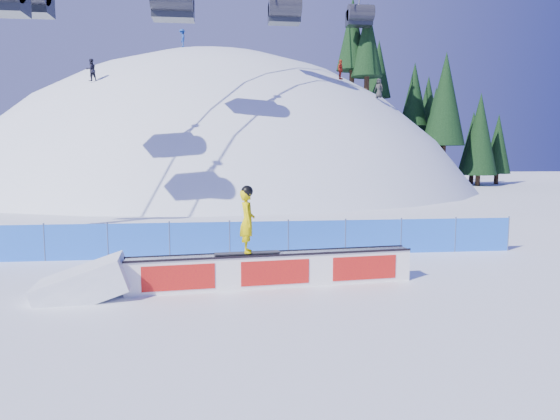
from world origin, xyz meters
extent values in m
plane|color=white|center=(0.00, 0.00, 0.00)|extent=(160.00, 160.00, 0.00)
sphere|color=white|center=(0.00, 42.00, -18.00)|extent=(64.00, 64.00, 64.00)
cylinder|color=#331F14|center=(14.24, 44.46, 11.15)|extent=(0.50, 0.50, 1.40)
cone|color=black|center=(14.24, 44.46, 15.12)|extent=(2.96, 2.96, 6.73)
cylinder|color=#331F14|center=(17.08, 42.19, 9.66)|extent=(0.50, 0.50, 1.40)
cone|color=black|center=(17.08, 42.19, 13.84)|extent=(3.15, 3.15, 7.15)
cylinder|color=#331F14|center=(16.94, 38.13, 9.47)|extent=(0.50, 0.50, 1.40)
cone|color=black|center=(16.94, 38.13, 14.89)|extent=(4.24, 4.24, 9.63)
cylinder|color=#331F14|center=(19.31, 45.53, 7.88)|extent=(0.50, 0.50, 1.40)
cone|color=black|center=(19.31, 45.53, 12.57)|extent=(3.60, 3.60, 8.19)
cylinder|color=#331F14|center=(20.10, 37.81, 7.15)|extent=(0.50, 0.50, 1.40)
cone|color=black|center=(20.10, 37.81, 11.58)|extent=(3.37, 3.37, 7.67)
cylinder|color=#331F14|center=(22.27, 43.60, 5.53)|extent=(0.50, 0.50, 1.40)
cone|color=black|center=(22.27, 43.60, 9.71)|extent=(3.15, 3.15, 7.16)
cylinder|color=#331F14|center=(23.86, 43.68, 3.86)|extent=(0.50, 0.50, 1.40)
cone|color=black|center=(23.86, 43.68, 8.85)|extent=(3.87, 3.87, 8.80)
cylinder|color=#331F14|center=(26.69, 44.22, 0.60)|extent=(0.50, 0.50, 1.40)
cone|color=black|center=(26.69, 44.22, 5.46)|extent=(3.75, 3.75, 8.51)
cylinder|color=#331F14|center=(28.58, 44.15, 0.60)|extent=(0.50, 0.50, 1.40)
cone|color=black|center=(28.58, 44.15, 6.12)|extent=(4.33, 4.33, 9.84)
cylinder|color=#331F14|center=(28.40, 44.46, 0.60)|extent=(0.50, 0.50, 1.40)
cone|color=black|center=(28.40, 44.46, 4.60)|extent=(2.99, 2.99, 6.79)
cylinder|color=#331F14|center=(30.44, 44.91, 0.60)|extent=(0.50, 0.50, 1.40)
cone|color=black|center=(30.44, 44.91, 5.99)|extent=(4.21, 4.21, 9.57)
cube|color=blue|center=(0.00, 4.50, 0.60)|extent=(22.00, 0.03, 1.20)
cylinder|color=#3E4B70|center=(-5.00, 4.50, 0.65)|extent=(0.05, 0.05, 1.30)
cylinder|color=#3E4B70|center=(-3.00, 4.50, 0.65)|extent=(0.05, 0.05, 1.30)
cylinder|color=#3E4B70|center=(-1.00, 4.50, 0.65)|extent=(0.05, 0.05, 1.30)
cylinder|color=#3E4B70|center=(1.00, 4.50, 0.65)|extent=(0.05, 0.05, 1.30)
cylinder|color=#3E4B70|center=(3.00, 4.50, 0.65)|extent=(0.05, 0.05, 1.30)
cylinder|color=#3E4B70|center=(5.00, 4.50, 0.65)|extent=(0.05, 0.05, 1.30)
cylinder|color=#3E4B70|center=(7.00, 4.50, 0.65)|extent=(0.05, 0.05, 1.30)
cylinder|color=#3E4B70|center=(9.00, 4.50, 0.65)|extent=(0.05, 0.05, 1.30)
cylinder|color=#3E4B70|center=(11.00, 4.50, 0.65)|extent=(0.05, 0.05, 1.30)
cylinder|color=#282830|center=(5.50, 26.13, 14.40)|extent=(2.40, 1.50, 1.50)
cylinder|color=#282830|center=(13.75, 35.15, 16.64)|extent=(2.40, 1.50, 1.50)
cube|color=white|center=(2.10, 0.58, 0.43)|extent=(7.58, 1.28, 0.85)
cube|color=#989BA6|center=(2.10, 0.58, 0.87)|extent=(7.50, 1.30, 0.04)
cube|color=black|center=(2.13, 0.33, 0.88)|extent=(7.53, 0.84, 0.06)
cube|color=black|center=(2.08, 0.83, 0.88)|extent=(7.53, 0.84, 0.06)
cube|color=red|center=(2.13, 0.33, 0.43)|extent=(7.15, 0.79, 0.64)
cube|color=red|center=(2.08, 0.82, 0.43)|extent=(7.15, 0.79, 0.64)
cube|color=black|center=(1.42, 0.51, 0.92)|extent=(1.72, 0.49, 0.03)
imported|color=#E5D203|center=(1.42, 0.51, 1.76)|extent=(0.40, 0.61, 1.64)
sphere|color=black|center=(1.42, 0.51, 2.53)|extent=(0.31, 0.31, 0.31)
imported|color=black|center=(-8.90, 27.01, 9.66)|extent=(1.01, 1.00, 1.65)
imported|color=#B72D1A|center=(10.75, 30.28, 10.60)|extent=(0.88, 1.02, 1.65)
imported|color=#193E96|center=(-2.91, 36.53, 14.22)|extent=(0.78, 1.15, 1.65)
imported|color=#2A2A2A|center=(14.27, 30.68, 9.14)|extent=(0.94, 0.95, 1.65)
camera|label=1|loc=(0.85, -12.23, 3.49)|focal=32.00mm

